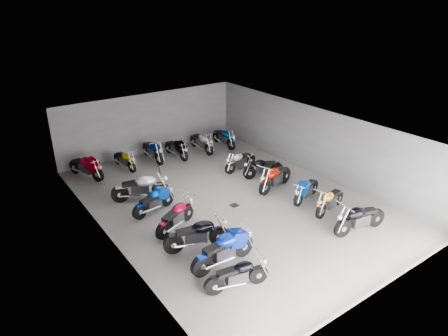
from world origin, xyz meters
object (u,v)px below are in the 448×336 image
(drain_grate, at_px, (234,205))
(motorcycle_back_f, at_px, (224,137))
(motorcycle_right_a, at_px, (360,218))
(motorcycle_right_b, at_px, (330,200))
(motorcycle_back_c, at_px, (153,151))
(motorcycle_back_a, at_px, (86,167))
(motorcycle_left_c, at_px, (197,235))
(motorcycle_right_c, at_px, (306,189))
(motorcycle_left_e, at_px, (154,201))
(motorcycle_left_d, at_px, (176,216))
(motorcycle_left_f, at_px, (141,187))
(motorcycle_left_a, at_px, (238,275))
(motorcycle_back_b, at_px, (125,159))
(motorcycle_right_e, at_px, (263,168))
(motorcycle_right_d, at_px, (275,177))
(motorcycle_back_e, at_px, (202,142))
(motorcycle_back_d, at_px, (177,148))
(motorcycle_left_b, at_px, (224,250))
(motorcycle_right_f, at_px, (240,161))

(drain_grate, height_order, motorcycle_back_f, motorcycle_back_f)
(motorcycle_right_a, distance_m, motorcycle_right_b, 1.62)
(motorcycle_back_c, bearing_deg, motorcycle_back_a, 3.72)
(motorcycle_left_c, distance_m, motorcycle_right_c, 5.54)
(motorcycle_left_e, height_order, motorcycle_right_c, same)
(motorcycle_left_d, xyz_separation_m, motorcycle_left_e, (-0.09, 1.58, -0.03))
(motorcycle_left_d, bearing_deg, motorcycle_left_f, 158.07)
(motorcycle_right_a, height_order, motorcycle_back_c, motorcycle_back_c)
(motorcycle_back_f, bearing_deg, motorcycle_right_b, 87.35)
(motorcycle_left_a, xyz_separation_m, motorcycle_back_b, (0.80, 10.16, -0.00))
(motorcycle_right_a, relative_size, motorcycle_right_e, 1.15)
(motorcycle_right_d, xyz_separation_m, motorcycle_back_e, (-0.14, 5.74, -0.02))
(motorcycle_left_d, height_order, motorcycle_back_e, motorcycle_back_e)
(motorcycle_right_e, bearing_deg, motorcycle_back_d, 40.82)
(motorcycle_left_e, bearing_deg, motorcycle_back_e, 118.69)
(motorcycle_right_d, xyz_separation_m, motorcycle_back_c, (-2.90, 6.06, -0.01))
(motorcycle_left_b, bearing_deg, motorcycle_right_c, 104.14)
(drain_grate, height_order, motorcycle_right_e, motorcycle_right_e)
(motorcycle_back_d, bearing_deg, motorcycle_right_a, 96.97)
(drain_grate, relative_size, motorcycle_right_a, 0.14)
(motorcycle_back_b, bearing_deg, motorcycle_left_f, 71.20)
(motorcycle_back_c, bearing_deg, motorcycle_left_c, 76.29)
(motorcycle_right_f, height_order, motorcycle_back_f, motorcycle_back_f)
(motorcycle_left_d, xyz_separation_m, motorcycle_right_f, (5.15, 2.86, -0.03))
(motorcycle_left_d, bearing_deg, motorcycle_right_f, 95.30)
(motorcycle_right_b, bearing_deg, motorcycle_right_a, 156.87)
(motorcycle_right_b, distance_m, motorcycle_back_e, 8.51)
(motorcycle_back_b, height_order, motorcycle_back_d, motorcycle_back_d)
(motorcycle_left_b, height_order, motorcycle_left_c, motorcycle_left_b)
(motorcycle_right_e, relative_size, motorcycle_right_f, 0.99)
(motorcycle_left_d, height_order, motorcycle_back_c, motorcycle_back_c)
(drain_grate, bearing_deg, motorcycle_back_a, 122.90)
(motorcycle_back_a, distance_m, motorcycle_back_b, 1.88)
(motorcycle_left_d, xyz_separation_m, motorcycle_right_a, (5.26, -4.01, 0.04))
(motorcycle_left_e, relative_size, motorcycle_right_c, 1.01)
(motorcycle_right_b, relative_size, motorcycle_back_e, 0.90)
(drain_grate, xyz_separation_m, motorcycle_right_c, (2.73, -1.33, 0.47))
(motorcycle_back_b, bearing_deg, motorcycle_back_f, 170.62)
(motorcycle_left_e, distance_m, motorcycle_left_f, 1.23)
(motorcycle_left_e, height_order, motorcycle_right_a, motorcycle_right_a)
(motorcycle_right_f, height_order, motorcycle_back_a, motorcycle_back_a)
(motorcycle_right_c, bearing_deg, motorcycle_back_b, 15.80)
(drain_grate, bearing_deg, motorcycle_back_b, 109.01)
(motorcycle_left_b, distance_m, motorcycle_back_c, 9.38)
(motorcycle_left_f, xyz_separation_m, motorcycle_right_f, (5.24, 0.05, -0.09))
(motorcycle_left_f, relative_size, motorcycle_back_b, 1.15)
(motorcycle_right_a, distance_m, motorcycle_right_c, 2.83)
(motorcycle_right_d, bearing_deg, motorcycle_left_b, 107.25)
(motorcycle_left_c, bearing_deg, motorcycle_right_d, 126.51)
(motorcycle_left_b, xyz_separation_m, motorcycle_left_d, (-0.18, 2.76, -0.07))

